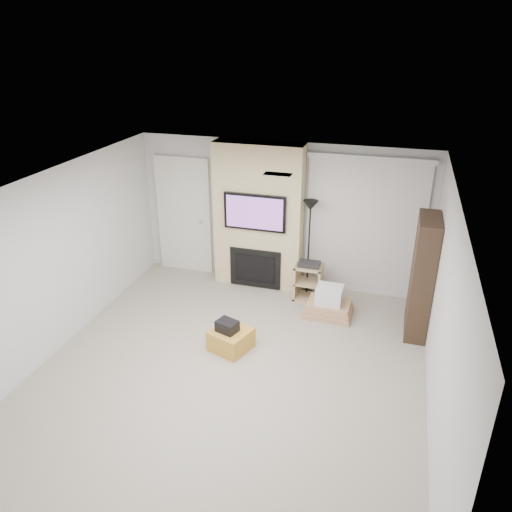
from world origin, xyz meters
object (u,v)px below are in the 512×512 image
(av_stand, at_px, (308,280))
(bookshelf, at_px, (422,277))
(box_stack, at_px, (329,304))
(ottoman, at_px, (231,339))
(floor_lamp, at_px, (310,222))

(av_stand, height_order, bookshelf, bookshelf)
(box_stack, distance_m, bookshelf, 1.50)
(av_stand, distance_m, box_stack, 0.63)
(ottoman, height_order, floor_lamp, floor_lamp)
(av_stand, distance_m, bookshelf, 1.89)
(av_stand, xyz_separation_m, box_stack, (0.42, -0.44, -0.16))
(bookshelf, bearing_deg, floor_lamp, 159.57)
(floor_lamp, distance_m, bookshelf, 1.94)
(ottoman, bearing_deg, box_stack, 47.95)
(ottoman, distance_m, floor_lamp, 2.33)
(floor_lamp, bearing_deg, ottoman, -110.72)
(box_stack, bearing_deg, ottoman, -132.05)
(floor_lamp, distance_m, av_stand, 0.98)
(floor_lamp, bearing_deg, av_stand, -71.61)
(ottoman, relative_size, floor_lamp, 0.30)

